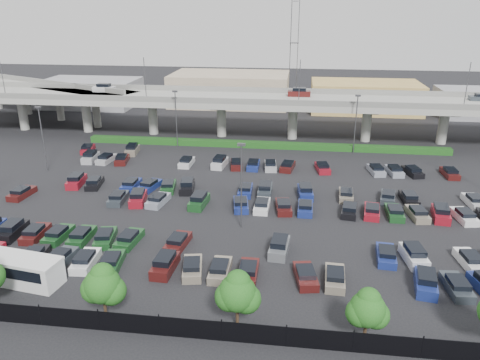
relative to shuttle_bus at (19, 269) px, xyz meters
name	(u,v)px	position (x,y,z in m)	size (l,w,h in m)	color
ground	(249,201)	(19.25, 22.25, -1.44)	(280.00, 280.00, 0.00)	black
overpass	(266,103)	(19.01, 54.28, 5.53)	(150.00, 13.00, 15.80)	#9C9C94
on_ramp	(43,88)	(-32.85, 65.29, 5.41)	(50.93, 30.13, 8.80)	#9C9C94
hedge	(264,145)	(19.25, 47.25, -0.89)	(66.00, 1.60, 1.10)	#134114
fence	(208,330)	(19.20, -5.75, -0.54)	(70.00, 0.10, 2.00)	black
tree_row	(221,291)	(19.95, -4.28, 2.08)	(65.07, 3.66, 5.94)	#332316
shuttle_bus	(19,269)	(0.00, 0.00, 0.00)	(8.57, 4.03, 2.65)	silver
parked_cars	(239,209)	(18.50, 17.95, -0.83)	(62.95, 41.70, 1.67)	slate
light_poles	(220,151)	(15.13, 24.25, 4.80)	(66.90, 48.38, 10.30)	#46464B
distant_buildings	(325,93)	(31.63, 84.06, 2.30)	(138.00, 24.00, 9.00)	gray
comm_tower	(294,41)	(23.25, 96.25, 14.17)	(2.40, 2.40, 30.00)	#46464B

